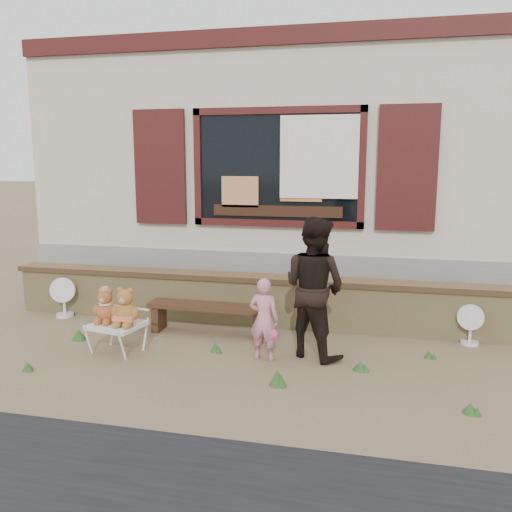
% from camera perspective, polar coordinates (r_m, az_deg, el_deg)
% --- Properties ---
extents(ground, '(80.00, 80.00, 0.00)m').
position_cam_1_polar(ground, '(6.36, -1.25, -9.86)').
color(ground, brown).
rests_on(ground, ground).
extents(shopfront, '(8.04, 5.13, 4.00)m').
position_cam_1_polar(shopfront, '(10.38, 4.94, 9.20)').
color(shopfront, '#B1A38F').
rests_on(shopfront, ground).
extents(brick_wall, '(7.10, 0.36, 0.67)m').
position_cam_1_polar(brick_wall, '(7.18, 0.73, -4.62)').
color(brick_wall, tan).
rests_on(brick_wall, ground).
extents(bench, '(1.51, 0.33, 0.39)m').
position_cam_1_polar(bench, '(6.85, -5.12, -5.91)').
color(bench, '#372113').
rests_on(bench, ground).
extents(folding_chair, '(0.63, 0.58, 0.34)m').
position_cam_1_polar(folding_chair, '(6.39, -14.44, -7.17)').
color(folding_chair, silver).
rests_on(folding_chair, ground).
extents(teddy_bear_left, '(0.34, 0.31, 0.41)m').
position_cam_1_polar(teddy_bear_left, '(6.41, -15.52, -4.98)').
color(teddy_bear_left, brown).
rests_on(teddy_bear_left, folding_chair).
extents(teddy_bear_right, '(0.37, 0.34, 0.44)m').
position_cam_1_polar(teddy_bear_right, '(6.24, -13.54, -5.14)').
color(teddy_bear_right, brown).
rests_on(teddy_bear_right, folding_chair).
extents(child, '(0.36, 0.26, 0.92)m').
position_cam_1_polar(child, '(5.93, 0.84, -6.67)').
color(child, pink).
rests_on(child, ground).
extents(adult, '(0.96, 0.89, 1.57)m').
position_cam_1_polar(adult, '(6.00, 6.14, -3.30)').
color(adult, black).
rests_on(adult, ground).
extents(fan_left, '(0.36, 0.24, 0.56)m').
position_cam_1_polar(fan_left, '(8.02, -19.57, -4.07)').
color(fan_left, silver).
rests_on(fan_left, ground).
extents(fan_right, '(0.32, 0.21, 0.49)m').
position_cam_1_polar(fan_right, '(6.94, 21.67, -6.69)').
color(fan_right, silver).
rests_on(fan_right, ground).
extents(grass_tufts, '(4.52, 1.43, 0.16)m').
position_cam_1_polar(grass_tufts, '(5.86, -1.98, -10.99)').
color(grass_tufts, '#2B5220').
rests_on(grass_tufts, ground).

